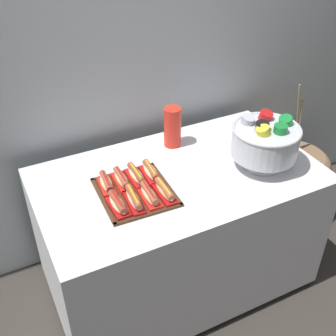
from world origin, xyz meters
TOP-DOWN VIEW (x-y plane):
  - ground_plane at (0.00, 0.00)m, footprint 10.00×10.00m
  - back_wall at (0.00, 0.55)m, footprint 6.00×0.10m
  - buffet_table at (0.00, 0.00)m, footprint 1.41×0.81m
  - floor_vase at (0.97, 0.19)m, footprint 0.55×0.55m
  - serving_tray at (-0.25, -0.04)m, footprint 0.34×0.37m
  - hot_dog_0 at (-0.37, -0.12)m, footprint 0.07×0.17m
  - hot_dog_1 at (-0.29, -0.12)m, footprint 0.07×0.18m
  - hot_dog_2 at (-0.22, -0.12)m, footprint 0.07×0.17m
  - hot_dog_3 at (-0.14, -0.13)m, footprint 0.06×0.18m
  - hot_dog_4 at (-0.36, 0.05)m, footprint 0.08×0.16m
  - hot_dog_5 at (-0.28, 0.04)m, footprint 0.06×0.17m
  - hot_dog_6 at (-0.21, 0.04)m, footprint 0.07×0.18m
  - hot_dog_7 at (-0.13, 0.04)m, footprint 0.08×0.17m
  - punch_bowl at (0.42, -0.12)m, footprint 0.35×0.34m
  - cup_stack at (0.10, 0.26)m, footprint 0.09×0.09m
  - donut at (0.55, 0.17)m, footprint 0.15×0.15m

SIDE VIEW (x-z plane):
  - ground_plane at x=0.00m, z-range 0.00..0.00m
  - floor_vase at x=0.97m, z-range -0.24..0.71m
  - buffet_table at x=0.00m, z-range 0.02..0.79m
  - serving_tray at x=-0.25m, z-range 0.77..0.79m
  - donut at x=0.55m, z-range 0.77..0.81m
  - hot_dog_7 at x=-0.13m, z-range 0.78..0.84m
  - hot_dog_0 at x=-0.37m, z-range 0.78..0.84m
  - hot_dog_5 at x=-0.28m, z-range 0.78..0.84m
  - hot_dog_6 at x=-0.21m, z-range 0.78..0.84m
  - hot_dog_4 at x=-0.36m, z-range 0.78..0.84m
  - hot_dog_3 at x=-0.14m, z-range 0.78..0.84m
  - hot_dog_2 at x=-0.22m, z-range 0.78..0.84m
  - hot_dog_1 at x=-0.29m, z-range 0.78..0.84m
  - cup_stack at x=0.10m, z-range 0.77..1.00m
  - punch_bowl at x=0.42m, z-range 0.79..1.06m
  - back_wall at x=0.00m, z-range 0.00..2.60m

